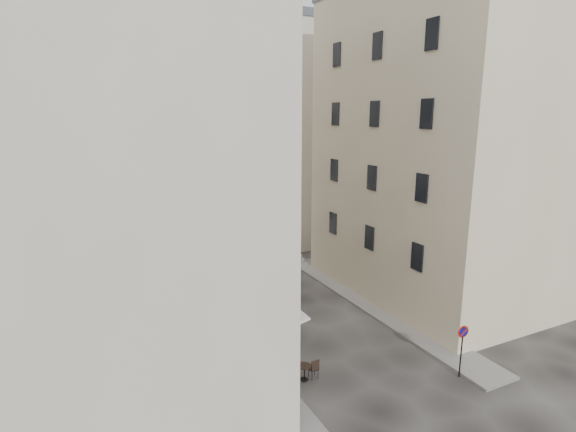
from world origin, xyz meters
TOP-DOWN VIEW (x-y plane):
  - ground at (0.00, 0.00)m, footprint 90.00×90.00m
  - sidewalk_left at (-4.50, 4.00)m, footprint 2.00×22.00m
  - sidewalk_right at (4.50, 3.00)m, footprint 2.00×18.00m
  - building_left at (-10.50, 3.00)m, footprint 12.20×16.20m
  - building_right at (10.50, 3.50)m, footprint 12.20×14.20m
  - building_back at (-1.00, 19.00)m, footprint 18.20×10.20m
  - cafe_storefront at (-4.32, 1.00)m, footprint 1.74×7.30m
  - stone_steps at (0.00, 12.57)m, footprint 9.00×3.15m
  - bollard_near at (-3.25, -1.00)m, footprint 0.12×0.12m
  - bollard_mid at (-3.25, 2.50)m, footprint 0.12×0.12m
  - bollard_far at (-3.25, 6.00)m, footprint 0.12×0.12m
  - no_parking_sign at (3.36, -4.70)m, footprint 0.54×0.13m
  - bistro_table_a at (-2.73, -1.98)m, footprint 1.23×0.58m
  - bistro_table_b at (-2.83, 0.52)m, footprint 1.31×0.62m
  - bistro_table_c at (-3.01, 1.54)m, footprint 1.31×0.62m
  - bistro_table_d at (-3.06, 2.64)m, footprint 1.17×0.55m
  - bistro_table_e at (-3.40, 5.10)m, footprint 1.22×0.57m
  - pedestrian at (-1.82, 2.51)m, footprint 0.73×0.53m

SIDE VIEW (x-z plane):
  - ground at x=0.00m, z-range 0.00..0.00m
  - sidewalk_left at x=-4.50m, z-range 0.00..0.12m
  - sidewalk_right at x=4.50m, z-range 0.00..0.12m
  - stone_steps at x=0.00m, z-range 0.00..0.80m
  - bistro_table_d at x=-3.06m, z-range 0.01..0.83m
  - bistro_table_e at x=-3.40m, z-range 0.01..0.87m
  - bistro_table_a at x=-2.73m, z-range 0.01..0.88m
  - bistro_table_b at x=-2.83m, z-range 0.01..0.93m
  - bistro_table_c at x=-3.01m, z-range 0.01..0.93m
  - bollard_near at x=-3.25m, z-range 0.04..1.02m
  - bollard_mid at x=-3.25m, z-range 0.04..1.02m
  - bollard_far at x=-3.25m, z-range 0.04..1.02m
  - pedestrian at x=-1.82m, z-range 0.00..1.88m
  - no_parking_sign at x=3.36m, z-range 0.50..2.88m
  - cafe_storefront at x=-4.32m, z-range 0.13..3.63m
  - building_right at x=10.50m, z-range 0.01..18.61m
  - building_back at x=-1.00m, z-range 0.01..18.61m
  - building_left at x=-10.50m, z-range 0.01..20.61m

